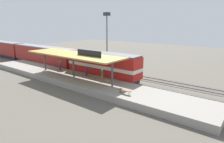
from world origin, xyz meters
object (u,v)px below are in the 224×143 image
at_px(passenger_carriage_front, 43,55).
at_px(person_walking, 102,74).
at_px(light_mast, 107,28).
at_px(locomotive, 102,65).
at_px(freight_car, 78,57).
at_px(person_boarding, 87,70).
at_px(person_waiting, 60,65).
at_px(platform_bench, 125,90).
at_px(passenger_carriage_rear, 2,48).

height_order(passenger_carriage_front, person_walking, passenger_carriage_front).
bearing_deg(light_mast, passenger_carriage_front, 121.78).
distance_m(locomotive, freight_car, 12.27).
xyz_separation_m(freight_car, person_walking, (-7.67, -13.96, -0.12)).
bearing_deg(person_boarding, light_mast, 22.07).
distance_m(light_mast, person_boarding, 13.11).
bearing_deg(person_waiting, light_mast, -12.62).
height_order(passenger_carriage_front, person_boarding, passenger_carriage_front).
relative_size(passenger_carriage_front, freight_car, 1.67).
distance_m(freight_car, light_mast, 9.32).
distance_m(locomotive, person_boarding, 3.01).
height_order(person_waiting, person_walking, same).
xyz_separation_m(person_waiting, person_boarding, (0.33, -6.70, 0.00)).
relative_size(freight_car, person_waiting, 7.02).
xyz_separation_m(passenger_carriage_front, person_walking, (-3.07, -20.60, -0.46)).
height_order(locomotive, person_boarding, locomotive).
distance_m(locomotive, person_walking, 4.06).
bearing_deg(platform_bench, freight_car, 62.33).
relative_size(person_waiting, person_walking, 1.00).
height_order(passenger_carriage_front, freight_car, passenger_carriage_front).
bearing_deg(light_mast, person_boarding, -157.93).
relative_size(freight_car, person_boarding, 7.02).
relative_size(platform_bench, locomotive, 0.12).
relative_size(light_mast, person_walking, 6.84).
bearing_deg(passenger_carriage_front, light_mast, -58.22).
distance_m(person_waiting, person_walking, 10.45).
distance_m(platform_bench, person_walking, 6.92).
bearing_deg(person_waiting, passenger_carriage_rear, 84.35).
distance_m(passenger_carriage_front, person_waiting, 10.62).
height_order(passenger_carriage_rear, freight_car, passenger_carriage_rear).
height_order(locomotive, person_walking, locomotive).
distance_m(light_mast, person_walking, 15.01).
distance_m(platform_bench, passenger_carriage_front, 27.53).
relative_size(locomotive, passenger_carriage_front, 0.72).
xyz_separation_m(passenger_carriage_front, person_waiting, (-3.06, -10.16, -0.46)).
bearing_deg(freight_car, locomotive, -112.04).
xyz_separation_m(locomotive, person_boarding, (-2.73, 1.14, -0.56)).
relative_size(passenger_carriage_rear, person_waiting, 11.70).
relative_size(passenger_carriage_front, person_boarding, 11.70).
relative_size(passenger_carriage_rear, person_boarding, 11.70).
xyz_separation_m(platform_bench, light_mast, (13.80, 14.27, 7.05)).
bearing_deg(platform_bench, locomotive, 55.88).
height_order(passenger_carriage_rear, person_waiting, passenger_carriage_rear).
height_order(passenger_carriage_front, light_mast, light_mast).
relative_size(locomotive, light_mast, 1.23).
bearing_deg(locomotive, passenger_carriage_front, 90.00).
xyz_separation_m(platform_bench, person_boarding, (3.27, 10.00, 0.51)).
bearing_deg(passenger_carriage_rear, passenger_carriage_front, -90.00).
xyz_separation_m(person_waiting, person_walking, (-0.01, -10.45, 0.00)).
distance_m(passenger_carriage_front, person_boarding, 17.08).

